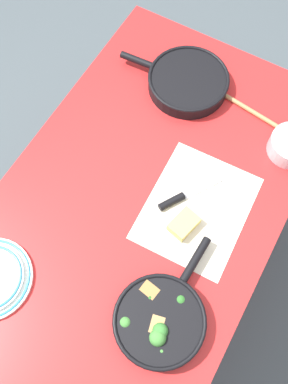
{
  "coord_description": "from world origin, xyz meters",
  "views": [
    {
      "loc": [
        -0.45,
        -0.26,
        1.96
      ],
      "look_at": [
        0.0,
        0.0,
        0.76
      ],
      "focal_mm": 40.0,
      "sensor_mm": 36.0,
      "label": 1
    }
  ],
  "objects": [
    {
      "name": "cheese_block",
      "position": [
        -0.03,
        -0.15,
        0.76
      ],
      "size": [
        0.1,
        0.08,
        0.04
      ],
      "color": "#E0C15B",
      "rests_on": "dining_table_red"
    },
    {
      "name": "wooden_spoon",
      "position": [
        0.45,
        -0.08,
        0.75
      ],
      "size": [
        0.08,
        0.39,
        0.02
      ],
      "rotation": [
        0.0,
        0.0,
        1.44
      ],
      "color": "#A87A4C",
      "rests_on": "dining_table_red"
    },
    {
      "name": "ground_plane",
      "position": [
        0.0,
        0.0,
        0.0
      ],
      "size": [
        14.0,
        14.0,
        0.0
      ],
      "primitive_type": "plane",
      "color": "#424C51"
    },
    {
      "name": "grater_knife",
      "position": [
        0.05,
        -0.11,
        0.75
      ],
      "size": [
        0.21,
        0.14,
        0.02
      ],
      "rotation": [
        0.0,
        0.0,
        5.74
      ],
      "color": "silver",
      "rests_on": "dining_table_red"
    },
    {
      "name": "parchment_sheet",
      "position": [
        0.04,
        -0.16,
        0.74
      ],
      "size": [
        0.38,
        0.31,
        0.0
      ],
      "color": "silver",
      "rests_on": "dining_table_red"
    },
    {
      "name": "skillet_eggs",
      "position": [
        0.43,
        0.07,
        0.77
      ],
      "size": [
        0.28,
        0.39,
        0.05
      ],
      "rotation": [
        0.0,
        0.0,
        1.64
      ],
      "color": "black",
      "rests_on": "dining_table_red"
    },
    {
      "name": "skillet_broccoli",
      "position": [
        -0.31,
        -0.22,
        0.77
      ],
      "size": [
        0.39,
        0.25,
        0.07
      ],
      "rotation": [
        0.0,
        0.0,
        6.25
      ],
      "color": "black",
      "rests_on": "dining_table_red"
    },
    {
      "name": "dining_table_red",
      "position": [
        0.0,
        0.0,
        0.66
      ],
      "size": [
        1.34,
        0.83,
        0.74
      ],
      "color": "red",
      "rests_on": "ground_plane"
    }
  ]
}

